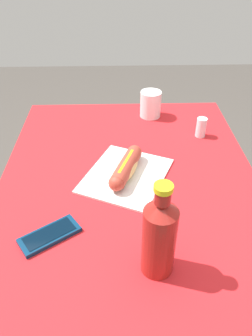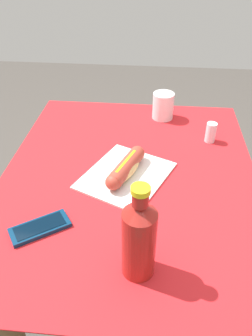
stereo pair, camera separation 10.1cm
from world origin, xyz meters
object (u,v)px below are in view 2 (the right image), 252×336
at_px(salt_shaker, 211,132).
at_px(hot_dog, 126,167).
at_px(drinking_cup, 163,106).
at_px(soda_bottle, 139,238).
at_px(cell_phone, 40,227).

bearing_deg(salt_shaker, hot_dog, -50.47).
bearing_deg(drinking_cup, salt_shaker, 46.45).
distance_m(hot_dog, soda_bottle, 0.35).
bearing_deg(soda_bottle, cell_phone, -111.05).
relative_size(soda_bottle, salt_shaker, 3.42).
distance_m(soda_bottle, drinking_cup, 0.73).
height_order(hot_dog, drinking_cup, drinking_cup).
bearing_deg(cell_phone, drinking_cup, 154.08).
distance_m(cell_phone, salt_shaker, 0.67).
distance_m(cell_phone, drinking_cup, 0.70).
height_order(hot_dog, soda_bottle, soda_bottle).
relative_size(soda_bottle, drinking_cup, 2.37).
xyz_separation_m(soda_bottle, salt_shaker, (-0.57, 0.22, -0.07)).
bearing_deg(soda_bottle, drinking_cup, 176.13).
distance_m(hot_dog, salt_shaker, 0.36).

